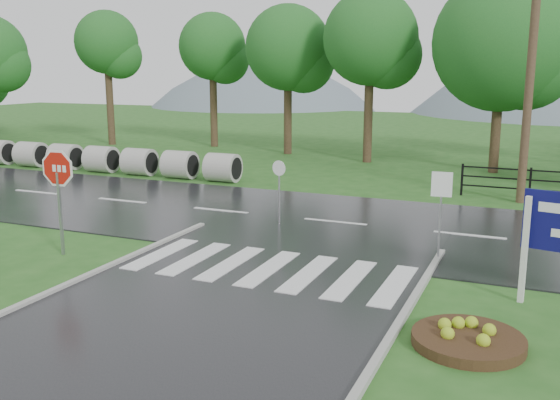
% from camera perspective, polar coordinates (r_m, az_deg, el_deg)
% --- Properties ---
extents(ground, '(120.00, 120.00, 0.00)m').
position_cam_1_polar(ground, '(10.79, -12.33, -14.06)').
color(ground, '#275C1E').
rests_on(ground, ground).
extents(main_road, '(90.00, 8.00, 0.04)m').
position_cam_1_polar(main_road, '(19.31, 5.06, -2.13)').
color(main_road, black).
rests_on(main_road, ground).
extents(crosswalk, '(6.50, 2.80, 0.02)m').
position_cam_1_polar(crosswalk, '(14.80, -1.04, -6.25)').
color(crosswalk, silver).
rests_on(crosswalk, ground).
extents(hills, '(102.00, 48.00, 48.00)m').
position_cam_1_polar(hills, '(75.60, 20.64, -4.35)').
color(hills, slate).
rests_on(hills, ground).
extents(treeline, '(83.20, 5.20, 10.00)m').
position_cam_1_polar(treeline, '(32.51, 14.52, 3.29)').
color(treeline, '#1B5A20').
rests_on(treeline, ground).
extents(culvert_pipes, '(13.90, 1.20, 1.20)m').
position_cam_1_polar(culvert_pipes, '(29.78, -16.01, 3.61)').
color(culvert_pipes, '#9E9B93').
rests_on(culvert_pipes, ground).
extents(stop_sign, '(1.28, 0.08, 2.88)m').
position_cam_1_polar(stop_sign, '(16.55, -19.64, 1.90)').
color(stop_sign, '#939399').
rests_on(stop_sign, ground).
extents(flower_bed, '(1.92, 1.92, 0.38)m').
position_cam_1_polar(flower_bed, '(11.43, 16.83, -11.99)').
color(flower_bed, '#332111').
rests_on(flower_bed, ground).
extents(reg_sign_small, '(0.50, 0.07, 2.24)m').
position_cam_1_polar(reg_sign_small, '(15.62, 14.51, 0.11)').
color(reg_sign_small, '#939399').
rests_on(reg_sign_small, ground).
extents(reg_sign_round, '(0.46, 0.11, 1.99)m').
position_cam_1_polar(reg_sign_round, '(18.75, -0.09, 1.50)').
color(reg_sign_round, '#939399').
rests_on(reg_sign_round, ground).
extents(utility_pole_east, '(1.57, 0.29, 8.84)m').
position_cam_1_polar(utility_pole_east, '(23.33, 21.91, 10.64)').
color(utility_pole_east, '#473523').
rests_on(utility_pole_east, ground).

